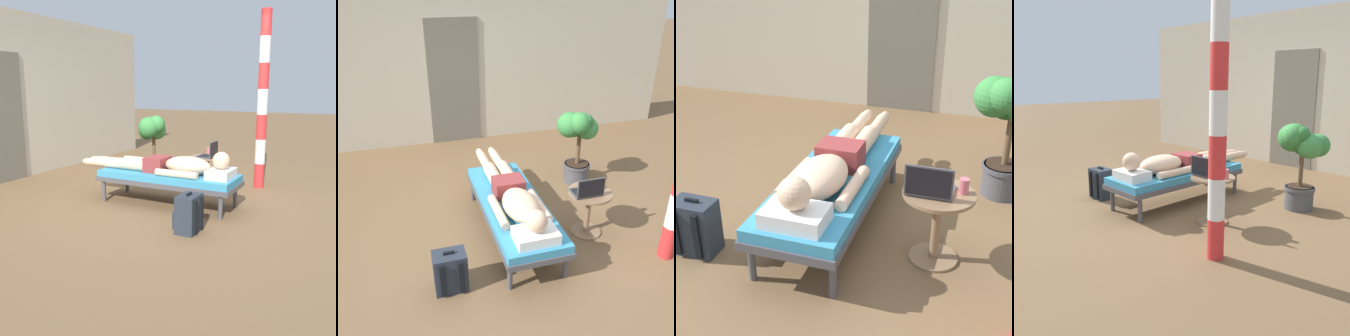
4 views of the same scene
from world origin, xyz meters
TOP-DOWN VIEW (x-y plane):
  - ground_plane at (0.00, 0.00)m, footprint 40.00×40.00m
  - house_wall_back at (-0.05, 2.90)m, footprint 7.60×0.20m
  - house_door_panel at (-0.18, 2.79)m, footprint 0.84×0.03m
  - lounge_chair at (-0.05, -0.07)m, footprint 0.65×1.83m
  - person_reclining at (-0.05, -0.11)m, footprint 0.53×2.17m
  - side_table at (0.75, -0.29)m, footprint 0.48×0.48m
  - laptop at (0.69, -0.34)m, footprint 0.31×0.24m
  - drink_glass at (0.90, -0.25)m, footprint 0.06×0.06m
  - backpack at (-0.85, -0.72)m, footprint 0.30×0.26m
  - potted_plant at (1.15, 0.83)m, footprint 0.59×0.49m
  - porch_post at (1.35, -0.90)m, footprint 0.15×0.15m

SIDE VIEW (x-z plane):
  - ground_plane at x=0.00m, z-range 0.00..0.00m
  - backpack at x=-0.85m, z-range -0.02..0.41m
  - lounge_chair at x=-0.05m, z-range 0.14..0.56m
  - side_table at x=0.75m, z-range 0.09..0.62m
  - person_reclining at x=-0.05m, z-range 0.36..0.68m
  - drink_glass at x=0.90m, z-range 0.52..0.63m
  - laptop at x=0.69m, z-range 0.47..0.69m
  - potted_plant at x=1.15m, z-range 0.16..1.21m
  - house_door_panel at x=-0.18m, z-range 0.00..2.04m
  - porch_post at x=1.35m, z-range 0.00..2.57m
  - house_wall_back at x=-0.05m, z-range 0.00..2.70m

